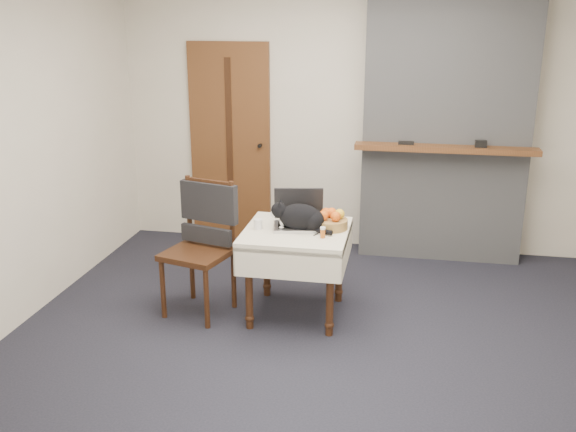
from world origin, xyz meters
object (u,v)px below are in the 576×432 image
door (230,144)px  side_table (296,243)px  fruit_basket (331,221)px  cream_jar (258,224)px  cat (301,218)px  pill_bottle (323,232)px  chair (204,228)px  laptop (299,217)px

door → side_table: (0.98, -1.66, -0.41)m
side_table → fruit_basket: (0.25, 0.08, 0.17)m
side_table → cream_jar: cream_jar is taller
cat → pill_bottle: bearing=-39.7°
cream_jar → door: bearing=112.0°
side_table → cat: size_ratio=1.61×
cat → pill_bottle: size_ratio=5.88×
door → cream_jar: (0.69, -1.70, -0.26)m
door → pill_bottle: 2.19m
cat → pill_bottle: 0.24m
fruit_basket → chair: bearing=-174.8°
laptop → fruit_basket: (0.25, -0.02, -0.01)m
laptop → cat: laptop is taller
pill_bottle → fruit_basket: size_ratio=0.32×
pill_bottle → fruit_basket: fruit_basket is taller
cat → fruit_basket: bearing=20.5°
fruit_basket → chair: size_ratio=0.25×
cream_jar → fruit_basket: size_ratio=0.29×
side_table → chair: (-0.72, -0.01, 0.08)m
laptop → pill_bottle: 0.33m
fruit_basket → side_table: bearing=-162.8°
side_table → laptop: size_ratio=1.82×
side_table → cream_jar: (-0.29, -0.04, 0.15)m
laptop → chair: chair is taller
fruit_basket → door: bearing=127.7°
cream_jar → chair: 0.44m
pill_bottle → cream_jar: bearing=167.4°
chair → fruit_basket: bearing=20.3°
laptop → pill_bottle: (0.22, -0.24, -0.03)m
cat → door: bearing=118.9°
side_table → laptop: 0.21m
fruit_basket → cream_jar: bearing=-167.9°
cat → cream_jar: (-0.33, -0.03, -0.06)m
pill_bottle → chair: chair is taller
cream_jar → pill_bottle: (0.51, -0.11, 0.00)m
cream_jar → fruit_basket: bearing=12.1°
door → cat: 1.97m
pill_bottle → chair: bearing=171.5°
door → fruit_basket: door is taller
side_table → cream_jar: 0.33m
pill_bottle → laptop: bearing=131.9°
cream_jar → fruit_basket: 0.55m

